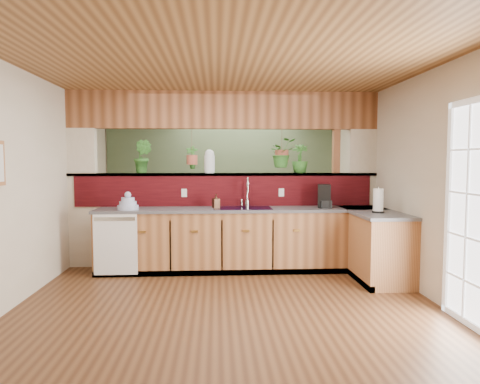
{
  "coord_description": "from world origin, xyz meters",
  "views": [
    {
      "loc": [
        -0.12,
        -5.09,
        1.57
      ],
      "look_at": [
        0.2,
        0.7,
        1.15
      ],
      "focal_mm": 32.0,
      "sensor_mm": 36.0,
      "label": 1
    }
  ],
  "objects": [
    {
      "name": "wall_left",
      "position": [
        -2.3,
        0.0,
        1.3
      ],
      "size": [
        0.02,
        7.0,
        2.6
      ],
      "primitive_type": "cube",
      "color": "beige",
      "rests_on": "ground"
    },
    {
      "name": "header_beam",
      "position": [
        0.0,
        1.35,
        2.33
      ],
      "size": [
        4.6,
        0.15,
        0.55
      ],
      "primitive_type": "cube",
      "color": "brown",
      "rests_on": "ground"
    },
    {
      "name": "pass_through_ledge",
      "position": [
        0.0,
        1.35,
        1.37
      ],
      "size": [
        4.6,
        0.21,
        0.04
      ],
      "primitive_type": "cube",
      "color": "brown",
      "rests_on": "ground"
    },
    {
      "name": "coffee_maker",
      "position": [
        1.43,
        0.98,
        1.05
      ],
      "size": [
        0.18,
        0.3,
        0.33
      ],
      "rotation": [
        0.0,
        0.0,
        -0.22
      ],
      "color": "black",
      "rests_on": "countertop"
    },
    {
      "name": "ledge_plant_left",
      "position": [
        -1.21,
        1.35,
        1.64
      ],
      "size": [
        0.34,
        0.31,
        0.49
      ],
      "primitive_type": "imported",
      "rotation": [
        0.0,
        0.0,
        -0.41
      ],
      "color": "#2C6523",
      "rests_on": "pass_through_ledge"
    },
    {
      "name": "wall_front",
      "position": [
        0.0,
        -3.5,
        1.3
      ],
      "size": [
        4.6,
        0.02,
        2.6
      ],
      "primitive_type": "cube",
      "color": "beige",
      "rests_on": "ground"
    },
    {
      "name": "ledge_plant_right",
      "position": [
        1.14,
        1.35,
        1.61
      ],
      "size": [
        0.29,
        0.29,
        0.44
      ],
      "primitive_type": "imported",
      "rotation": [
        0.0,
        0.0,
        -0.22
      ],
      "color": "#2C6523",
      "rests_on": "pass_through_ledge"
    },
    {
      "name": "shelf_plant_a",
      "position": [
        -1.3,
        3.25,
        1.14
      ],
      "size": [
        0.25,
        0.21,
        0.4
      ],
      "primitive_type": "imported",
      "rotation": [
        0.0,
        0.0,
        -0.37
      ],
      "color": "#2C6523",
      "rests_on": "shelving_console"
    },
    {
      "name": "hanging_plant_a",
      "position": [
        -0.49,
        1.35,
        1.74
      ],
      "size": [
        0.2,
        0.16,
        0.53
      ],
      "color": "brown",
      "rests_on": "header_beam"
    },
    {
      "name": "wall_right",
      "position": [
        2.3,
        0.0,
        1.3
      ],
      "size": [
        0.02,
        7.0,
        2.6
      ],
      "primitive_type": "cube",
      "color": "beige",
      "rests_on": "ground"
    },
    {
      "name": "paper_towel",
      "position": [
        1.98,
        0.34,
        1.05
      ],
      "size": [
        0.16,
        0.16,
        0.34
      ],
      "color": "black",
      "rests_on": "countertop"
    },
    {
      "name": "dish_stack",
      "position": [
        -1.34,
        0.85,
        0.98
      ],
      "size": [
        0.29,
        0.29,
        0.25
      ],
      "color": "#A5B0D5",
      "rests_on": "countertop"
    },
    {
      "name": "ground",
      "position": [
        0.0,
        0.0,
        0.0
      ],
      "size": [
        4.6,
        7.0,
        0.01
      ],
      "primitive_type": "cube",
      "color": "#4E2D18",
      "rests_on": "ground"
    },
    {
      "name": "glass_jar",
      "position": [
        -0.22,
        1.35,
        1.57
      ],
      "size": [
        0.16,
        0.16,
        0.35
      ],
      "color": "silver",
      "rests_on": "pass_through_ledge"
    },
    {
      "name": "shelf_plant_b",
      "position": [
        -0.26,
        3.25,
        1.17
      ],
      "size": [
        0.32,
        0.32,
        0.44
      ],
      "primitive_type": "imported",
      "rotation": [
        0.0,
        0.0,
        -0.39
      ],
      "color": "#2C6523",
      "rests_on": "shelving_console"
    },
    {
      "name": "soap_dispenser",
      "position": [
        -0.13,
        1.01,
        1.0
      ],
      "size": [
        0.12,
        0.12,
        0.2
      ],
      "primitive_type": "imported",
      "rotation": [
        0.0,
        0.0,
        0.4
      ],
      "color": "#392215",
      "rests_on": "countertop"
    },
    {
      "name": "ceiling",
      "position": [
        0.0,
        0.0,
        2.6
      ],
      "size": [
        4.6,
        7.0,
        0.01
      ],
      "primitive_type": "cube",
      "color": "brown",
      "rests_on": "ground"
    },
    {
      "name": "shelving_console",
      "position": [
        -0.75,
        3.25,
        0.5
      ],
      "size": [
        1.37,
        0.59,
        0.89
      ],
      "primitive_type": "cube",
      "rotation": [
        0.0,
        0.0,
        0.18
      ],
      "color": "black",
      "rests_on": "ground"
    },
    {
      "name": "dishwasher",
      "position": [
        -1.48,
        0.66,
        0.46
      ],
      "size": [
        0.58,
        0.03,
        0.82
      ],
      "color": "white",
      "rests_on": "ground"
    },
    {
      "name": "hanging_plant_b",
      "position": [
        0.87,
        1.35,
        1.88
      ],
      "size": [
        0.48,
        0.45,
        0.56
      ],
      "color": "brown",
      "rests_on": "header_beam"
    },
    {
      "name": "sage_backwall",
      "position": [
        0.0,
        3.48,
        1.3
      ],
      "size": [
        4.55,
        0.02,
        2.55
      ],
      "primitive_type": "cube",
      "color": "#4B5E40",
      "rests_on": "ground"
    },
    {
      "name": "faucet",
      "position": [
        0.33,
        1.13,
        1.13
      ],
      "size": [
        0.19,
        0.19,
        0.43
      ],
      "color": "#B7B7B2",
      "rests_on": "countertop"
    },
    {
      "name": "wall_back",
      "position": [
        0.0,
        3.5,
        1.3
      ],
      "size": [
        4.6,
        0.02,
        2.6
      ],
      "primitive_type": "cube",
      "color": "beige",
      "rests_on": "ground"
    },
    {
      "name": "floor_plant",
      "position": [
        0.59,
        2.63,
        0.34
      ],
      "size": [
        0.64,
        0.56,
        0.67
      ],
      "primitive_type": "imported",
      "rotation": [
        0.0,
        0.0,
        -0.06
      ],
      "color": "#2C6523",
      "rests_on": "ground"
    },
    {
      "name": "navy_sink",
      "position": [
        0.25,
        0.98,
        0.82
      ],
      "size": [
        0.82,
        0.5,
        0.18
      ],
      "color": "black",
      "rests_on": "countertop"
    },
    {
      "name": "countertop",
      "position": [
        0.84,
        0.87,
        0.45
      ],
      "size": [
        4.14,
        1.52,
        0.9
      ],
      "color": "brown",
      "rests_on": "ground"
    },
    {
      "name": "pass_through_partition",
      "position": [
        0.03,
        1.35,
        1.19
      ],
      "size": [
        4.6,
        0.21,
        2.6
      ],
      "color": "beige",
      "rests_on": "ground"
    },
    {
      "name": "french_door",
      "position": [
        2.27,
        -1.3,
        1.05
      ],
      "size": [
        0.06,
        1.02,
        2.16
      ],
      "primitive_type": "cube",
      "color": "white",
      "rests_on": "ground"
    }
  ]
}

